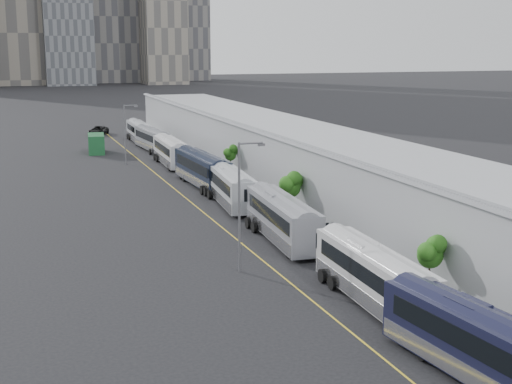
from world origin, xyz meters
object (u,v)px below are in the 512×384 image
bus_5 (202,172)px  bus_7 (152,141)px  bus_6 (171,154)px  suv (98,131)px  street_lamp_near (242,199)px  shipping_container (96,144)px  bus_8 (139,133)px  bus_2 (373,280)px  bus_1 (484,354)px  bus_3 (282,222)px  street_lamp_far (126,130)px  bus_4 (230,190)px

bus_5 → bus_7: bearing=87.0°
bus_6 → suv: 38.80m
bus_5 → street_lamp_near: size_ratio=1.44×
bus_5 → shipping_container: 32.40m
bus_5 → bus_8: size_ratio=1.13×
bus_2 → shipping_container: bearing=98.7°
bus_7 → shipping_container: bearing=174.5°
bus_1 → bus_3: size_ratio=0.98×
street_lamp_far → bus_5: bearing=-72.8°
bus_4 → street_lamp_near: 22.92m
bus_3 → suv: (-5.16, 80.56, -0.85)m
bus_5 → suv: (-5.21, 54.61, -0.88)m
suv → bus_3: bearing=-63.6°
bus_2 → suv: bus_2 is taller
bus_5 → bus_6: size_ratio=1.07×
bus_1 → bus_2: (0.33, 11.76, -0.01)m
bus_4 → bus_6: (-0.18, 27.04, -0.04)m
bus_3 → shipping_container: (-8.43, 57.22, -0.21)m
bus_5 → bus_1: bearing=-93.0°
street_lamp_far → shipping_container: street_lamp_far is taller
bus_2 → bus_8: bearing=92.0°
bus_7 → shipping_container: size_ratio=2.16×
bus_7 → bus_8: bus_7 is taller
street_lamp_near → street_lamp_far: street_lamp_near is taller
bus_6 → bus_7: bus_6 is taller
bus_2 → suv: size_ratio=2.23×
bus_8 → bus_5: bearing=-89.3°
bus_6 → street_lamp_far: size_ratio=1.55×
bus_2 → shipping_container: (-8.39, 73.20, -0.15)m
suv → bus_8: bearing=-44.0°
bus_4 → suv: bus_4 is taller
bus_3 → bus_6: 42.10m
street_lamp_far → bus_1: bearing=-85.8°
bus_1 → bus_7: bearing=83.7°
bus_3 → bus_4: bearing=93.6°
bus_4 → bus_6: size_ratio=1.03×
bus_6 → street_lamp_near: size_ratio=1.35×
bus_2 → bus_3: 15.98m
bus_2 → bus_4: bearing=91.8°
bus_4 → street_lamp_near: (-5.98, -21.79, 3.88)m
bus_3 → bus_5: 25.95m
bus_2 → bus_5: bus_5 is taller
bus_8 → suv: bus_8 is taller
bus_6 → bus_8: size_ratio=1.06×
bus_3 → bus_5: bearing=94.0°
bus_3 → street_lamp_near: size_ratio=1.41×
bus_2 → bus_3: bus_3 is taller
bus_6 → bus_3: bearing=-88.4°
bus_5 → bus_6: (-0.11, 16.15, -0.10)m
suv → street_lamp_near: bearing=-67.7°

